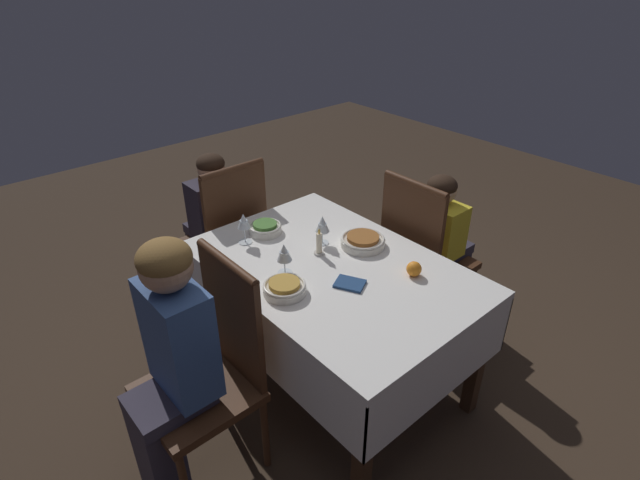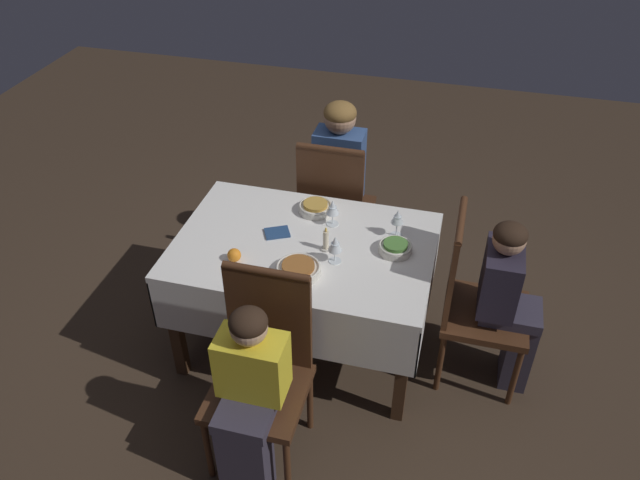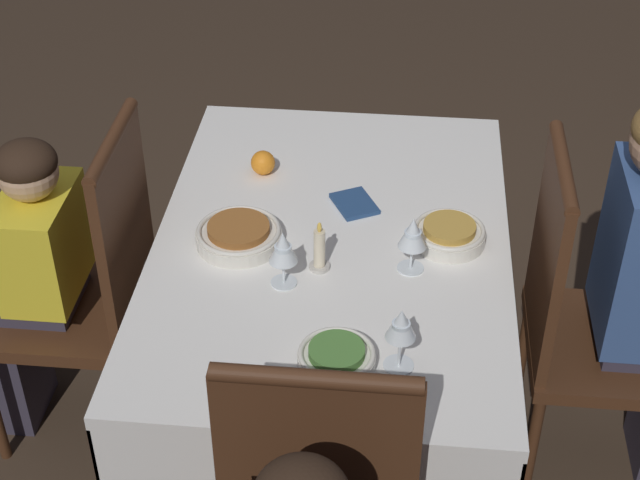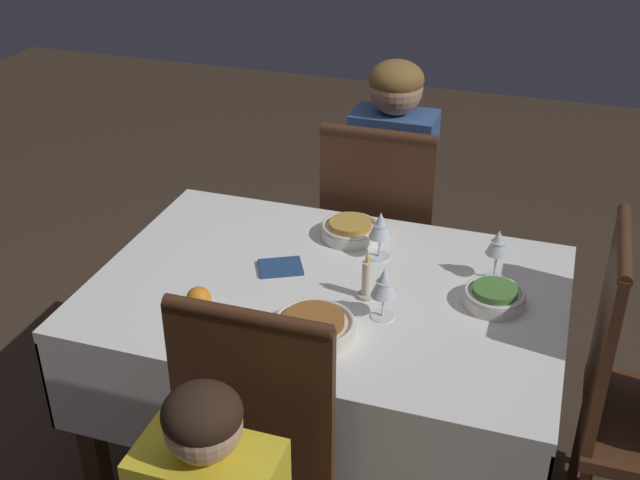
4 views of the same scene
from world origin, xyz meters
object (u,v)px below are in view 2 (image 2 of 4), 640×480
Objects in this scene: chair_west at (472,296)px; bowl_west at (395,247)px; bowl_south at (315,207)px; candle_centerpiece at (326,242)px; chair_south at (333,205)px; chair_north at (263,364)px; person_child_yellow at (249,395)px; dining_table at (304,259)px; bowl_north at (298,269)px; person_child_dark at (509,299)px; wine_glass_west at (398,218)px; wine_glass_north at (335,245)px; napkin_red_folded at (277,233)px; wine_glass_south at (333,208)px; person_adult_denim at (340,174)px; orange_fruit at (234,255)px.

chair_west is 5.84× the size of bowl_west.
candle_centerpiece reaches higher than bowl_south.
chair_south is 1.34m from chair_north.
chair_west is 1.04× the size of person_child_yellow.
dining_table is 6.06× the size of bowl_north.
person_child_dark reaches higher than wine_glass_west.
dining_table is 1.07m from person_child_dark.
chair_north is 0.67m from wine_glass_north.
bowl_north is (-0.04, 0.91, 0.23)m from chair_south.
chair_south reaches higher than napkin_red_folded.
person_child_dark is (-1.07, -0.71, 0.02)m from chair_north.
chair_south is at bearing -87.38° from bowl_north.
wine_glass_south is at bearing -22.72° from bowl_west.
bowl_west is at bearing 153.06° from bowl_south.
person_child_yellow is (0.01, 1.69, -0.13)m from person_adult_denim.
chair_south reaches higher than person_child_yellow.
chair_south is at bearing -77.30° from wine_glass_south.
napkin_red_folded is at bearing -116.89° from orange_fruit.
candle_centerpiece is 0.47m from orange_fruit.
person_child_yellow is at bearing 89.39° from dining_table.
person_adult_denim reaches higher than chair_north.
person_child_dark is 5.85× the size of bowl_west.
napkin_red_folded is at bearing 75.81° from chair_south.
person_child_dark is at bearing 166.48° from bowl_south.
person_adult_denim is at bearing 48.08° from chair_west.
chair_north reaches higher than person_child_yellow.
wine_glass_north is (0.70, 0.14, 0.30)m from chair_west.
chair_south is 1.00× the size of person_child_dark.
wine_glass_north is 0.51m from orange_fruit.
dining_table is 0.68m from chair_north.
napkin_red_folded is at bearing 0.49° from bowl_west.
candle_centerpiece is (-0.02, 0.23, -0.05)m from wine_glass_south.
bowl_west is 0.35m from candle_centerpiece.
chair_west is 1.00× the size of person_child_dark.
napkin_red_folded is (0.16, 0.79, 0.07)m from person_adult_denim.
chair_south is at bearing -75.99° from wine_glass_north.
chair_south is 0.74m from candle_centerpiece.
bowl_west is at bearing -173.67° from dining_table.
dining_table is at bearing 90.25° from person_adult_denim.
bowl_north is 1.45× the size of wine_glass_north.
napkin_red_folded is (0.16, 0.62, 0.20)m from chair_south.
wine_glass_south is 0.23m from candle_centerpiece.
chair_south and chair_west have the same top height.
bowl_north is at bearing 81.84° from wine_glass_south.
candle_centerpiece is (0.07, -0.08, -0.05)m from wine_glass_north.
chair_south reaches higher than wine_glass_west.
person_child_dark is at bearing 33.44° from chair_north.
chair_west is at bearing 90.00° from person_child_dark.
orange_fruit is (0.28, 0.52, 0.01)m from bowl_south.
bowl_south is 1.18× the size of napkin_red_folded.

